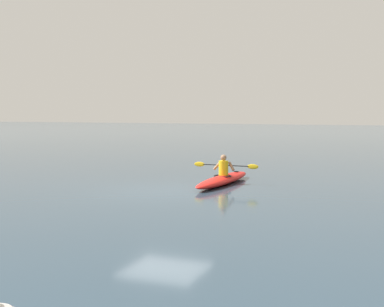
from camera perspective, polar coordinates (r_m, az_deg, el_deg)
name	(u,v)px	position (r m, az deg, el deg)	size (l,w,h in m)	color
ground_plane	(165,192)	(16.75, -2.91, -4.11)	(160.00, 160.00, 0.00)	#283D4C
kayak	(223,180)	(18.44, 3.35, -2.81)	(0.90, 4.45, 0.31)	red
kayaker	(224,166)	(18.44, 3.41, -1.38)	(2.39, 0.44, 0.71)	yellow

